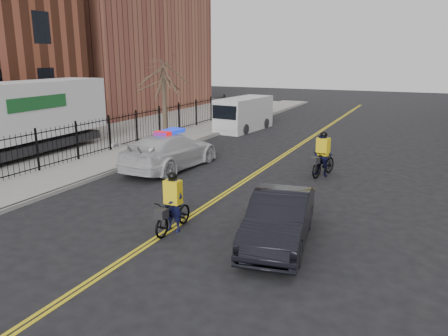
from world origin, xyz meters
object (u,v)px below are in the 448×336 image
Objects in this scene: semi_trailer at (5,117)px; cyclist_near at (173,211)px; cargo_van at (243,115)px; cyclist_far at (322,159)px; dark_sedan at (279,219)px; police_cruiser at (170,151)px.

semi_trailer reaches higher than cyclist_near.
cargo_van is 2.76× the size of cyclist_far.
dark_sedan is 3.24m from cyclist_near.
dark_sedan is (7.41, -6.11, -0.11)m from police_cruiser.
cyclist_far is (2.66, 8.29, 0.15)m from cyclist_near.
police_cruiser is 8.73m from semi_trailer.
cyclist_near is (5.41, -18.41, -0.49)m from cargo_van.
police_cruiser is 2.85× the size of cyclist_far.
cargo_van is 2.99× the size of cyclist_near.
semi_trailer is 6.09× the size of cyclist_far.
dark_sedan is 19.90m from cargo_van.
cargo_van reaches higher than cyclist_near.
dark_sedan is at bearing 8.71° from cyclist_near.
dark_sedan is 2.17× the size of cyclist_far.
cyclist_far is (8.07, -10.12, -0.34)m from cargo_van.
dark_sedan is at bearing -58.48° from cargo_van.
police_cruiser is at bearing -78.32° from cargo_van.
cyclist_far is at bearing -45.58° from cargo_van.
cargo_van reaches higher than dark_sedan.
cyclist_near is (12.55, -4.45, -1.58)m from semi_trailer.
cyclist_far is at bearing 85.14° from dark_sedan.
police_cruiser is 9.61m from dark_sedan.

